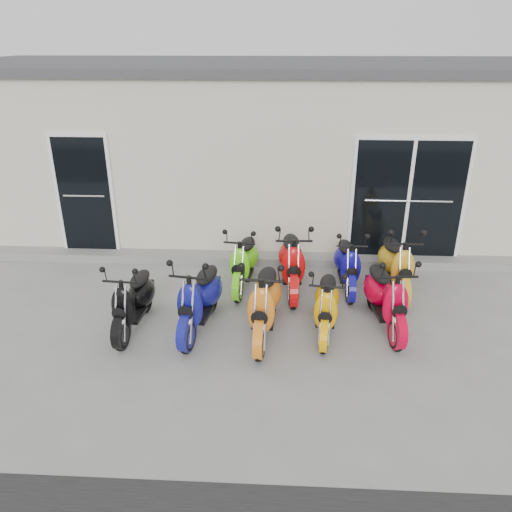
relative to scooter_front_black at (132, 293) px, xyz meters
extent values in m
plane|color=gray|center=(1.67, 0.36, -0.57)|extent=(80.00, 80.00, 0.00)
cube|color=beige|center=(1.67, 5.56, 1.03)|extent=(14.00, 6.00, 3.20)
cube|color=#3F3F42|center=(1.67, 5.56, 2.71)|extent=(14.20, 6.20, 0.16)
cube|color=gray|center=(1.67, 2.38, -0.49)|extent=(14.00, 0.40, 0.15)
cube|color=black|center=(-1.53, 2.53, 0.69)|extent=(1.07, 0.08, 2.22)
cube|color=black|center=(4.27, 2.53, 0.69)|extent=(2.02, 0.08, 2.22)
camera|label=1|loc=(2.04, -6.04, 3.27)|focal=35.00mm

